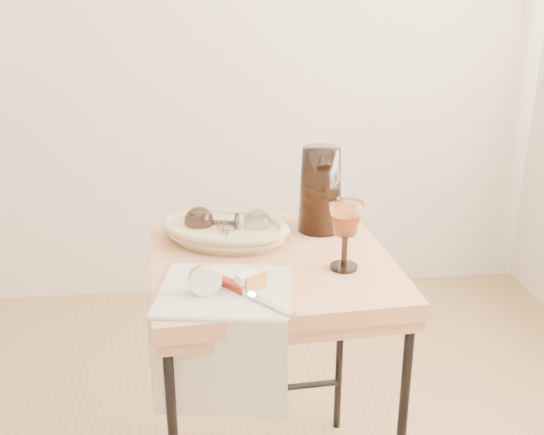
{
  "coord_description": "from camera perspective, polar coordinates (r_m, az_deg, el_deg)",
  "views": [
    {
      "loc": [
        0.25,
        -1.15,
        1.5
      ],
      "look_at": [
        0.42,
        0.39,
        0.9
      ],
      "focal_mm": 44.13,
      "sensor_mm": 36.0,
      "label": 1
    }
  ],
  "objects": [
    {
      "name": "wine_goblet",
      "position": [
        1.64,
        6.25,
        -1.55
      ],
      "size": [
        0.1,
        0.1,
        0.18
      ],
      "primitive_type": null,
      "rotation": [
        0.0,
        0.0,
        0.16
      ],
      "color": "white",
      "rests_on": "side_table"
    },
    {
      "name": "pitcher",
      "position": [
        1.87,
        4.15,
        2.41
      ],
      "size": [
        0.18,
        0.26,
        0.28
      ],
      "primitive_type": null,
      "rotation": [
        0.0,
        0.0,
        0.08
      ],
      "color": "black",
      "rests_on": "side_table"
    },
    {
      "name": "wall_back",
      "position": [
        2.97,
        -11.57,
        17.73
      ],
      "size": [
        3.6,
        0.0,
        2.7
      ],
      "primitive_type": "cube",
      "color": "beige",
      "rests_on": "ground"
    },
    {
      "name": "bread_basket",
      "position": [
        1.82,
        -3.97,
        -1.3
      ],
      "size": [
        0.37,
        0.32,
        0.05
      ],
      "primitive_type": null,
      "rotation": [
        0.0,
        0.0,
        -0.37
      ],
      "color": "olive",
      "rests_on": "side_table"
    },
    {
      "name": "goblet_lying_a",
      "position": [
        1.82,
        -4.87,
        -0.39
      ],
      "size": [
        0.15,
        0.11,
        0.08
      ],
      "primitive_type": null,
      "rotation": [
        0.0,
        0.0,
        2.87
      ],
      "color": "#402B24",
      "rests_on": "bread_basket"
    },
    {
      "name": "goblet_lying_b",
      "position": [
        1.8,
        -2.5,
        -0.74
      ],
      "size": [
        0.15,
        0.12,
        0.08
      ],
      "primitive_type": null,
      "rotation": [
        0.0,
        0.0,
        0.41
      ],
      "color": "white",
      "rests_on": "bread_basket"
    },
    {
      "name": "table_knife",
      "position": [
        1.52,
        -1.78,
        -6.49
      ],
      "size": [
        0.17,
        0.19,
        0.02
      ],
      "primitive_type": null,
      "rotation": [
        0.0,
        0.0,
        -0.88
      ],
      "color": "silver",
      "rests_on": "tea_towel"
    },
    {
      "name": "apple_wedge",
      "position": [
        1.55,
        -2.02,
        -5.4
      ],
      "size": [
        0.06,
        0.05,
        0.04
      ],
      "primitive_type": "cube",
      "rotation": [
        0.0,
        0.0,
        0.52
      ],
      "color": "white",
      "rests_on": "tea_towel"
    },
    {
      "name": "apple_half",
      "position": [
        1.53,
        -5.72,
        -5.13
      ],
      "size": [
        0.08,
        0.04,
        0.07
      ],
      "primitive_type": "ellipsoid",
      "rotation": [
        0.0,
        0.0,
        0.04
      ],
      "color": "red",
      "rests_on": "tea_towel"
    },
    {
      "name": "tea_towel",
      "position": [
        1.56,
        -4.02,
        -6.21
      ],
      "size": [
        0.34,
        0.32,
        0.01
      ],
      "primitive_type": "cube",
      "rotation": [
        0.0,
        0.0,
        -0.16
      ],
      "color": "beige",
      "rests_on": "side_table"
    },
    {
      "name": "side_table",
      "position": [
        1.92,
        -0.07,
        -14.17
      ],
      "size": [
        0.66,
        0.66,
        0.78
      ],
      "primitive_type": null,
      "rotation": [
        0.0,
        0.0,
        0.07
      ],
      "color": "brown",
      "rests_on": "floor"
    }
  ]
}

